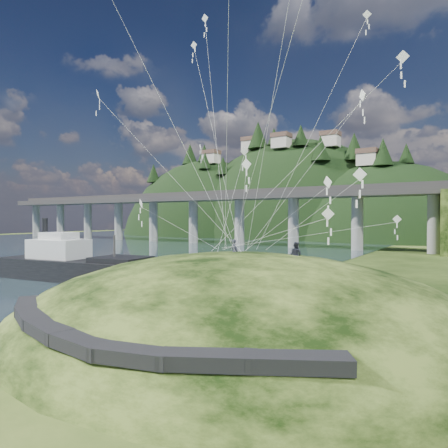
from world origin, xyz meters
The scene contains 10 objects.
ground centered at (0.00, 0.00, 0.00)m, with size 320.00×320.00×0.00m, color black.
water centered at (-72.00, 30.00, 0.01)m, with size 240.00×240.00×0.00m, color #29404C.
grass_hill centered at (8.00, 2.00, -1.50)m, with size 36.00×32.00×13.00m.
footpath centered at (7.46, -9.74, 2.08)m, with size 22.29×5.84×0.83m.
bridge centered at (-26.46, 70.07, 9.70)m, with size 160.00×11.00×15.00m.
far_ridge centered at (-43.58, 122.17, -7.44)m, with size 153.00×70.00×94.50m.
work_barge centered at (-18.81, 8.14, 1.87)m, with size 21.89×8.39×7.47m.
wooden_dock centered at (-9.01, 5.29, 0.41)m, with size 13.29×3.58×0.94m.
kite_flyers centered at (9.51, 4.59, 5.79)m, with size 5.54×1.69×2.00m.
kite_swarm centered at (9.55, 3.69, 17.20)m, with size 21.37×17.64×21.30m.
Camera 1 is at (22.23, -22.51, 7.59)m, focal length 32.00 mm.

